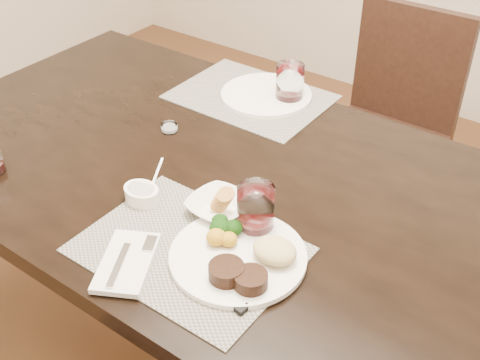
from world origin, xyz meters
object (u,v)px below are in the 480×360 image
Objects in this scene: cracker_bowl at (219,206)px; wine_glass_near at (256,211)px; chair_far at (391,117)px; steak_knife at (261,291)px; dinner_plate at (242,256)px; far_plate at (266,95)px.

cracker_bowl is 0.11m from wine_glass_near.
wine_glass_near reaches higher than cracker_bowl.
chair_far is 3.95× the size of steak_knife.
dinner_plate is at bearing -69.73° from wine_glass_near.
chair_far is at bearing 90.60° from cracker_bowl.
wine_glass_near is 0.41× the size of far_plate.
wine_glass_near reaches higher than steak_knife.
chair_far reaches higher than wine_glass_near.
dinner_plate is at bearing -36.27° from cracker_bowl.
far_plate is at bearing -112.16° from chair_far.
dinner_plate is at bearing 155.95° from steak_knife.
steak_knife is at bearing -56.76° from far_plate.
steak_knife is at bearing -79.15° from chair_far.
steak_knife is 0.82m from far_plate.
far_plate is (-0.23, 0.54, -0.01)m from cracker_bowl.
steak_knife is 0.81× the size of far_plate.
chair_far is 1.21m from dinner_plate.
cracker_bowl is at bearing 152.29° from steak_knife.
far_plate is (-0.37, 0.64, -0.01)m from dinner_plate.
wine_glass_near is at bearing 134.85° from steak_knife.
cracker_bowl is (-0.22, 0.15, 0.01)m from steak_knife.
steak_knife is 1.54× the size of cracker_bowl.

